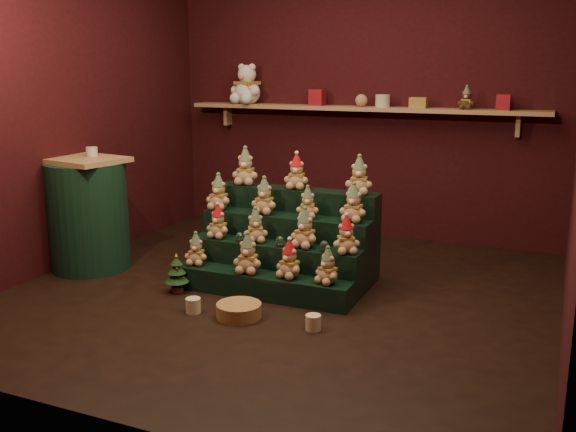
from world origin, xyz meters
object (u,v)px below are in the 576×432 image
at_px(mug_right, 313,322).
at_px(riser_tier_front, 262,285).
at_px(snow_globe_b, 280,241).
at_px(mug_left, 193,305).
at_px(wicker_basket, 239,310).
at_px(snow_globe_c, 324,246).
at_px(snow_globe_a, 240,237).
at_px(mini_christmas_tree, 177,273).
at_px(brown_bear, 466,98).
at_px(white_bear, 247,79).
at_px(side_table, 88,214).

bearing_deg(mug_right, riser_tier_front, 143.47).
distance_m(snow_globe_b, mug_right, 0.86).
distance_m(snow_globe_b, mug_left, 0.83).
relative_size(snow_globe_b, wicker_basket, 0.26).
xyz_separation_m(snow_globe_c, wicker_basket, (-0.41, -0.59, -0.35)).
height_order(snow_globe_a, snow_globe_b, snow_globe_b).
relative_size(riser_tier_front, mini_christmas_tree, 4.46).
xyz_separation_m(mug_right, brown_bear, (0.55, 2.39, 1.37)).
bearing_deg(white_bear, snow_globe_c, -35.61).
relative_size(riser_tier_front, brown_bear, 6.72).
xyz_separation_m(side_table, white_bear, (0.56, 1.90, 1.10)).
bearing_deg(snow_globe_a, brown_bear, 52.04).
xyz_separation_m(mug_left, mug_right, (0.89, 0.06, -0.00)).
relative_size(snow_globe_b, brown_bear, 0.40).
distance_m(snow_globe_b, mini_christmas_tree, 0.83).
bearing_deg(snow_globe_a, snow_globe_b, -0.00).
xyz_separation_m(riser_tier_front, wicker_basket, (0.03, -0.43, -0.04)).
distance_m(snow_globe_a, side_table, 1.41).
distance_m(side_table, mug_left, 1.53).
height_order(snow_globe_a, brown_bear, brown_bear).
xyz_separation_m(snow_globe_c, mug_right, (0.15, -0.59, -0.35)).
distance_m(mini_christmas_tree, mug_right, 1.26).
bearing_deg(brown_bear, snow_globe_b, -119.94).
height_order(snow_globe_b, side_table, side_table).
bearing_deg(wicker_basket, brown_bear, 65.23).
bearing_deg(white_bear, brown_bear, 13.70).
xyz_separation_m(mug_left, brown_bear, (1.44, 2.45, 1.37)).
xyz_separation_m(mug_right, wicker_basket, (-0.56, 0.00, -0.00)).
distance_m(snow_globe_a, brown_bear, 2.50).
xyz_separation_m(snow_globe_c, side_table, (-2.11, -0.10, 0.07)).
bearing_deg(snow_globe_c, side_table, -177.23).
height_order(riser_tier_front, snow_globe_a, snow_globe_a).
bearing_deg(wicker_basket, snow_globe_a, 116.97).
height_order(side_table, brown_bear, brown_bear).
distance_m(riser_tier_front, side_table, 1.72).
distance_m(riser_tier_front, mini_christmas_tree, 0.67).
bearing_deg(snow_globe_b, mini_christmas_tree, -155.48).
bearing_deg(brown_bear, mug_left, -119.95).
bearing_deg(mug_right, mug_left, -176.41).
relative_size(snow_globe_b, side_table, 0.09).
distance_m(snow_globe_a, wicker_basket, 0.75).
xyz_separation_m(snow_globe_a, brown_bear, (1.41, 1.80, 1.02)).
relative_size(mini_christmas_tree, mug_left, 2.93).
height_order(riser_tier_front, wicker_basket, riser_tier_front).
distance_m(mini_christmas_tree, mug_left, 0.48).
relative_size(snow_globe_c, white_bear, 0.17).
bearing_deg(mini_christmas_tree, side_table, 167.47).
distance_m(riser_tier_front, snow_globe_a, 0.44).
xyz_separation_m(riser_tier_front, snow_globe_c, (0.44, 0.16, 0.31)).
distance_m(snow_globe_b, white_bear, 2.46).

